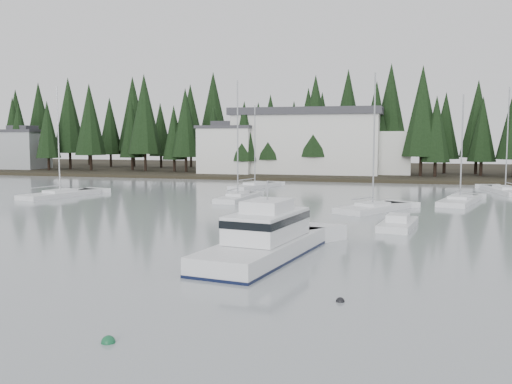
# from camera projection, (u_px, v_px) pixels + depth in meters

# --- Properties ---
(far_shore_land) EXTENTS (240.00, 54.00, 1.00)m
(far_shore_land) POSITION_uv_depth(u_px,v_px,m) (346.00, 171.00, 109.79)
(far_shore_land) COLOR black
(far_shore_land) RESTS_ON ground
(conifer_treeline) EXTENTS (200.00, 22.00, 20.00)m
(conifer_treeline) POSITION_uv_depth(u_px,v_px,m) (339.00, 175.00, 99.22)
(conifer_treeline) COLOR black
(conifer_treeline) RESTS_ON ground
(house_west) EXTENTS (9.54, 7.42, 8.75)m
(house_west) POSITION_uv_depth(u_px,v_px,m) (228.00, 148.00, 96.67)
(house_west) COLOR silver
(house_west) RESTS_ON ground
(house_far_west) EXTENTS (8.48, 7.42, 8.25)m
(house_far_west) POSITION_uv_depth(u_px,v_px,m) (23.00, 148.00, 109.42)
(house_far_west) COLOR #999EA0
(house_far_west) RESTS_ON ground
(harbor_inn) EXTENTS (29.50, 11.50, 10.90)m
(harbor_inn) POSITION_uv_depth(u_px,v_px,m) (319.00, 142.00, 95.90)
(harbor_inn) COLOR silver
(harbor_inn) RESTS_ON ground
(cabin_cruiser_center) EXTENTS (5.38, 11.87, 4.92)m
(cabin_cruiser_center) POSITION_uv_depth(u_px,v_px,m) (265.00, 244.00, 31.57)
(cabin_cruiser_center) COLOR silver
(cabin_cruiser_center) RESTS_ON ground
(sailboat_2) EXTENTS (5.10, 9.29, 11.23)m
(sailboat_2) POSITION_uv_depth(u_px,v_px,m) (255.00, 187.00, 74.17)
(sailboat_2) COLOR silver
(sailboat_2) RESTS_ON ground
(sailboat_3) EXTENTS (5.00, 10.27, 12.73)m
(sailboat_3) POSITION_uv_depth(u_px,v_px,m) (60.00, 196.00, 63.67)
(sailboat_3) COLOR silver
(sailboat_3) RESTS_ON ground
(sailboat_5) EXTENTS (5.18, 9.97, 11.39)m
(sailboat_5) POSITION_uv_depth(u_px,v_px,m) (460.00, 202.00, 57.44)
(sailboat_5) COLOR silver
(sailboat_5) RESTS_ON ground
(sailboat_7) EXTENTS (6.66, 8.61, 12.85)m
(sailboat_7) POSITION_uv_depth(u_px,v_px,m) (373.00, 210.00, 51.45)
(sailboat_7) COLOR silver
(sailboat_7) RESTS_ON ground
(sailboat_8) EXTENTS (2.91, 8.43, 13.02)m
(sailboat_8) POSITION_uv_depth(u_px,v_px,m) (238.00, 199.00, 60.16)
(sailboat_8) COLOR silver
(sailboat_8) RESTS_ON ground
(sailboat_9) EXTENTS (4.57, 10.57, 13.01)m
(sailboat_9) POSITION_uv_depth(u_px,v_px,m) (505.00, 192.00, 67.97)
(sailboat_9) COLOR silver
(sailboat_9) RESTS_ON ground
(runabout_1) EXTENTS (2.95, 5.95, 1.42)m
(runabout_1) POSITION_uv_depth(u_px,v_px,m) (398.00, 226.00, 41.72)
(runabout_1) COLOR silver
(runabout_1) RESTS_ON ground
(mooring_buoy_green) EXTENTS (0.47, 0.47, 0.47)m
(mooring_buoy_green) POSITION_uv_depth(u_px,v_px,m) (108.00, 343.00, 18.58)
(mooring_buoy_green) COLOR #145933
(mooring_buoy_green) RESTS_ON ground
(mooring_buoy_dark) EXTENTS (0.36, 0.36, 0.36)m
(mooring_buoy_dark) POSITION_uv_depth(u_px,v_px,m) (340.00, 302.00, 23.18)
(mooring_buoy_dark) COLOR black
(mooring_buoy_dark) RESTS_ON ground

